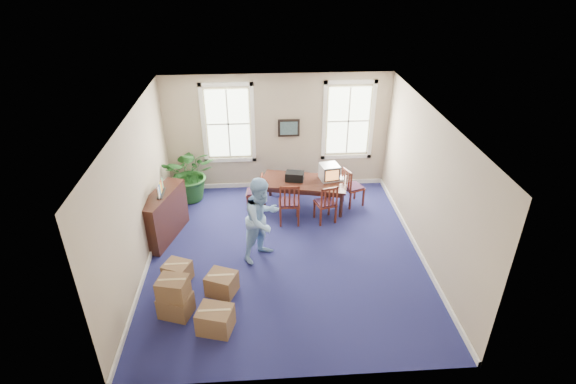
{
  "coord_description": "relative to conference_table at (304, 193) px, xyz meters",
  "views": [
    {
      "loc": [
        -0.49,
        -8.04,
        6.09
      ],
      "look_at": [
        0.1,
        0.6,
        1.25
      ],
      "focal_mm": 28.0,
      "sensor_mm": 36.0,
      "label": 1
    }
  ],
  "objects": [
    {
      "name": "cardboard_boxes",
      "position": [
        -2.54,
        -3.65,
        0.06
      ],
      "size": [
        1.92,
        1.92,
        0.87
      ],
      "primitive_type": null,
      "rotation": [
        0.0,
        0.0,
        -0.33
      ],
      "color": "brown",
      "rests_on": "ground"
    },
    {
      "name": "chair_near_left",
      "position": [
        -0.44,
        -0.74,
        0.19
      ],
      "size": [
        0.52,
        0.52,
        1.12
      ],
      "primitive_type": null,
      "rotation": [
        0.0,
        0.0,
        3.11
      ],
      "color": "maroon",
      "rests_on": "ground"
    },
    {
      "name": "baseboard_back",
      "position": [
        -0.62,
        1.15,
        -0.31
      ],
      "size": [
        6.0,
        0.04,
        0.12
      ],
      "primitive_type": "cube",
      "color": "white",
      "rests_on": "ground"
    },
    {
      "name": "baseboard_left",
      "position": [
        -3.59,
        -2.07,
        -0.31
      ],
      "size": [
        0.04,
        6.5,
        0.12
      ],
      "primitive_type": "cube",
      "color": "white",
      "rests_on": "ground"
    },
    {
      "name": "chair_end_left",
      "position": [
        -1.28,
        0.0,
        0.09
      ],
      "size": [
        0.45,
        0.45,
        0.93
      ],
      "primitive_type": null,
      "rotation": [
        0.0,
        0.0,
        -1.66
      ],
      "color": "maroon",
      "rests_on": "ground"
    },
    {
      "name": "conference_table",
      "position": [
        0.0,
        0.0,
        0.0
      ],
      "size": [
        2.34,
        1.46,
        0.74
      ],
      "primitive_type": null,
      "rotation": [
        0.0,
        0.0,
        -0.23
      ],
      "color": "#3E1D15",
      "rests_on": "ground"
    },
    {
      "name": "man",
      "position": [
        -1.11,
        -2.09,
        0.59
      ],
      "size": [
        1.18,
        1.17,
        1.92
      ],
      "primitive_type": "imported",
      "rotation": [
        0.0,
        0.0,
        0.77
      ],
      "color": "#93C1EF",
      "rests_on": "ground"
    },
    {
      "name": "game_console",
      "position": [
        0.94,
        0.0,
        0.4
      ],
      "size": [
        0.2,
        0.23,
        0.05
      ],
      "primitive_type": "cube",
      "rotation": [
        0.0,
        0.0,
        -0.17
      ],
      "color": "white",
      "rests_on": "conference_table"
    },
    {
      "name": "wall_back",
      "position": [
        -0.62,
        1.18,
        1.23
      ],
      "size": [
        6.5,
        0.0,
        6.5
      ],
      "primitive_type": "plane",
      "rotation": [
        1.57,
        0.0,
        0.0
      ],
      "color": "tan",
      "rests_on": "ground"
    },
    {
      "name": "chair_near_right",
      "position": [
        0.44,
        -0.74,
        0.14
      ],
      "size": [
        0.57,
        0.57,
        1.03
      ],
      "primitive_type": null,
      "rotation": [
        0.0,
        0.0,
        3.41
      ],
      "color": "maroon",
      "rests_on": "ground"
    },
    {
      "name": "window_left",
      "position": [
        -1.92,
        1.16,
        1.53
      ],
      "size": [
        1.4,
        0.12,
        2.2
      ],
      "primitive_type": null,
      "color": "white",
      "rests_on": "ground"
    },
    {
      "name": "chair_end_right",
      "position": [
        1.28,
        0.0,
        0.15
      ],
      "size": [
        0.61,
        0.61,
        1.05
      ],
      "primitive_type": null,
      "rotation": [
        0.0,
        0.0,
        1.95
      ],
      "color": "maroon",
      "rests_on": "ground"
    },
    {
      "name": "baseboard_right",
      "position": [
        2.35,
        -2.07,
        -0.31
      ],
      "size": [
        0.04,
        6.5,
        0.12
      ],
      "primitive_type": "cube",
      "color": "white",
      "rests_on": "ground"
    },
    {
      "name": "ceiling",
      "position": [
        -0.62,
        -2.07,
        2.83
      ],
      "size": [
        6.5,
        6.5,
        0.0
      ],
      "primitive_type": "plane",
      "rotation": [
        3.14,
        0.0,
        0.0
      ],
      "color": "white",
      "rests_on": "ground"
    },
    {
      "name": "floor",
      "position": [
        -0.62,
        -2.07,
        -0.37
      ],
      "size": [
        6.5,
        6.5,
        0.0
      ],
      "primitive_type": "plane",
      "color": "navy",
      "rests_on": "ground"
    },
    {
      "name": "equipment_bag",
      "position": [
        -0.25,
        0.05,
        0.48
      ],
      "size": [
        0.51,
        0.39,
        0.23
      ],
      "primitive_type": "cube",
      "rotation": [
        0.0,
        0.0,
        -0.22
      ],
      "color": "black",
      "rests_on": "conference_table"
    },
    {
      "name": "window_right",
      "position": [
        1.28,
        1.16,
        1.53
      ],
      "size": [
        1.4,
        0.12,
        2.2
      ],
      "primitive_type": null,
      "color": "white",
      "rests_on": "ground"
    },
    {
      "name": "wall_left",
      "position": [
        -3.62,
        -2.07,
        1.23
      ],
      "size": [
        0.0,
        6.5,
        6.5
      ],
      "primitive_type": "plane",
      "rotation": [
        1.57,
        0.0,
        1.57
      ],
      "color": "tan",
      "rests_on": "ground"
    },
    {
      "name": "potted_plant",
      "position": [
        -2.95,
        0.59,
        0.39
      ],
      "size": [
        1.4,
        1.23,
        1.52
      ],
      "primitive_type": "imported",
      "rotation": [
        0.0,
        0.0,
        0.03
      ],
      "color": "#1C4E1C",
      "rests_on": "ground"
    },
    {
      "name": "credenza",
      "position": [
        -3.37,
        -1.19,
        0.24
      ],
      "size": [
        0.89,
        1.61,
        1.22
      ],
      "primitive_type": "cube",
      "rotation": [
        0.0,
        0.0,
        -0.3
      ],
      "color": "#3E1D15",
      "rests_on": "ground"
    },
    {
      "name": "wall_right",
      "position": [
        2.38,
        -2.07,
        1.23
      ],
      "size": [
        0.0,
        6.5,
        6.5
      ],
      "primitive_type": "plane",
      "rotation": [
        1.57,
        0.0,
        -1.57
      ],
      "color": "tan",
      "rests_on": "ground"
    },
    {
      "name": "brochure_rack",
      "position": [
        -3.35,
        -1.19,
        1.0
      ],
      "size": [
        0.12,
        0.66,
        0.29
      ],
      "primitive_type": null,
      "rotation": [
        0.0,
        0.0,
        0.01
      ],
      "color": "#99999E",
      "rests_on": "credenza"
    },
    {
      "name": "crt_tv",
      "position": [
        0.64,
        0.05,
        0.57
      ],
      "size": [
        0.53,
        0.57,
        0.41
      ],
      "primitive_type": null,
      "rotation": [
        0.0,
        0.0,
        0.19
      ],
      "color": "#B7B7BC",
      "rests_on": "conference_table"
    },
    {
      "name": "wall_picture",
      "position": [
        -0.32,
        1.13,
        1.38
      ],
      "size": [
        0.58,
        0.06,
        0.48
      ],
      "primitive_type": null,
      "color": "black",
      "rests_on": "ground"
    },
    {
      "name": "wall_front",
      "position": [
        -0.62,
        -5.32,
        1.23
      ],
      "size": [
        6.5,
        0.0,
        6.5
      ],
      "primitive_type": "plane",
      "rotation": [
        -1.57,
        0.0,
        0.0
      ],
      "color": "tan",
      "rests_on": "ground"
    }
  ]
}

